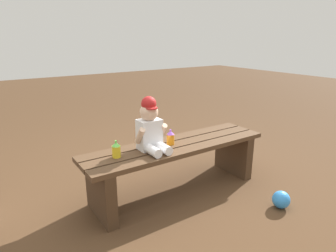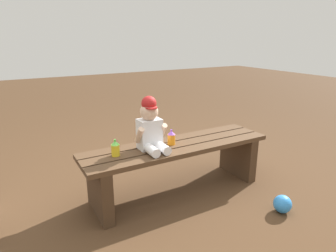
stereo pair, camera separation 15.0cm
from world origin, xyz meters
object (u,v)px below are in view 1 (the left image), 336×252
Objects in this scene: child_figure at (150,127)px; sippy_cup_right at (170,137)px; park_bench at (177,159)px; sippy_cup_left at (116,149)px; toy_ball at (281,200)px.

child_figure reaches higher than sippy_cup_right.
child_figure is (-0.23, 0.01, 0.31)m from park_bench.
park_bench is at bearing -2.12° from child_figure.
sippy_cup_left is (-0.28, 0.01, -0.12)m from child_figure.
park_bench is 0.39m from child_figure.
sippy_cup_left is at bearing 178.51° from child_figure.
sippy_cup_left is 1.00× the size of sippy_cup_right.
sippy_cup_right is at bearing 0.00° from sippy_cup_left.
park_bench is 12.44× the size of sippy_cup_left.
sippy_cup_right is (0.46, 0.00, 0.00)m from sippy_cup_left.
sippy_cup_left and sippy_cup_right have the same top height.
park_bench is at bearing -17.93° from sippy_cup_right.
sippy_cup_right is at bearing 162.07° from park_bench.
child_figure is 0.22m from sippy_cup_right.
toy_ball is at bearing -51.28° from park_bench.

